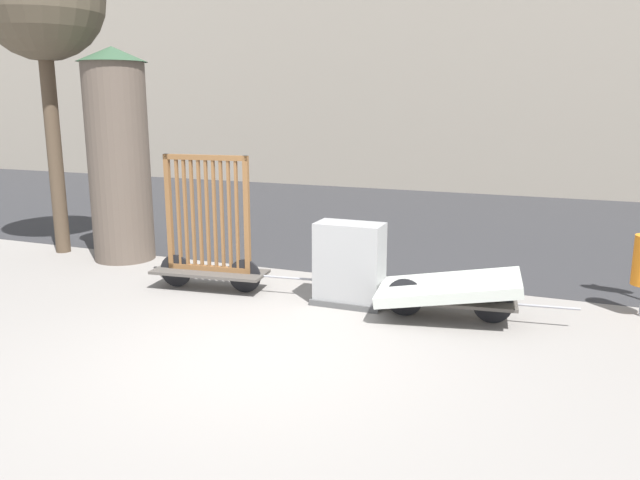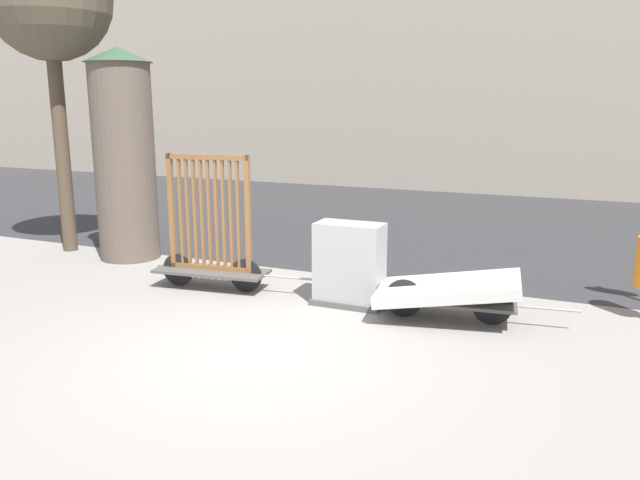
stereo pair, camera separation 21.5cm
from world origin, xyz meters
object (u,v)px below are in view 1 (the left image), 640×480
at_px(bike_cart_with_mattress, 449,290).
at_px(advertising_column, 119,154).
at_px(bike_cart_with_bedframe, 209,243).
at_px(street_tree, 41,0).
at_px(utility_cabinet, 349,267).

relative_size(bike_cart_with_mattress, advertising_column, 0.69).
height_order(bike_cart_with_bedframe, street_tree, street_tree).
bearing_deg(advertising_column, bike_cart_with_bedframe, -23.70).
bearing_deg(bike_cart_with_mattress, street_tree, 164.71).
distance_m(bike_cart_with_bedframe, advertising_column, 2.72).
bearing_deg(utility_cabinet, advertising_column, 168.32).
distance_m(bike_cart_with_bedframe, street_tree, 5.19).
distance_m(bike_cart_with_bedframe, utility_cabinet, 2.06).
xyz_separation_m(advertising_column, street_tree, (-1.36, 0.00, 2.47)).
height_order(bike_cart_with_bedframe, utility_cabinet, bike_cart_with_bedframe).
xyz_separation_m(bike_cart_with_bedframe, advertising_column, (-2.28, 1.00, 1.09)).
distance_m(bike_cart_with_mattress, advertising_column, 5.90).
height_order(bike_cart_with_mattress, street_tree, street_tree).
bearing_deg(bike_cart_with_bedframe, street_tree, 158.07).
xyz_separation_m(utility_cabinet, street_tree, (-5.69, 0.90, 3.73)).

